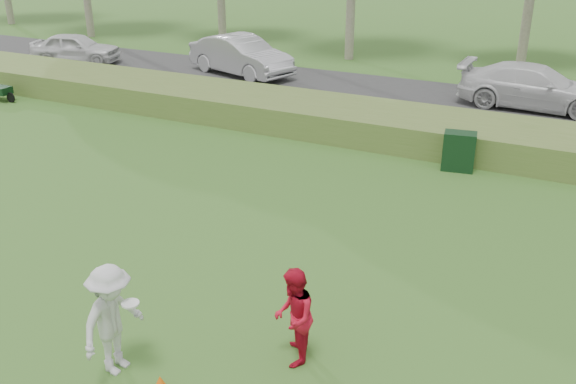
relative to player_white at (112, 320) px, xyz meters
The scene contains 11 objects.
ground 1.43m from the player_white, 55.65° to the left, with size 120.00×120.00×0.00m, color #2F5F1F.
reed_strip 12.91m from the player_white, 87.30° to the left, with size 80.00×3.00×0.90m, color #4D6B2A.
park_road 17.92m from the player_white, 88.05° to the left, with size 80.00×6.00×0.06m, color #2D2D2D.
player_white is the anchor object (origin of this frame).
player_red 2.81m from the player_white, 30.94° to the left, with size 0.81×0.63×1.67m, color red.
cone_orange 1.20m from the player_white, ahead, with size 0.19×0.19×0.21m, color #FF650D.
utility_cabinet 11.51m from the player_white, 75.49° to the left, with size 0.88×0.55×1.10m, color black.
wheelbarrow 18.06m from the player_white, 144.06° to the left, with size 1.15×0.53×0.57m.
car_left 23.87m from the player_white, 134.62° to the left, with size 1.67×4.16×1.42m, color silver.
car_mid 20.19m from the player_white, 114.56° to the left, with size 1.80×5.18×1.71m, color silver.
car_right 18.93m from the player_white, 77.87° to the left, with size 2.21×5.43×1.58m, color silver.
Camera 1 is at (5.50, -7.11, 6.70)m, focal length 40.00 mm.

